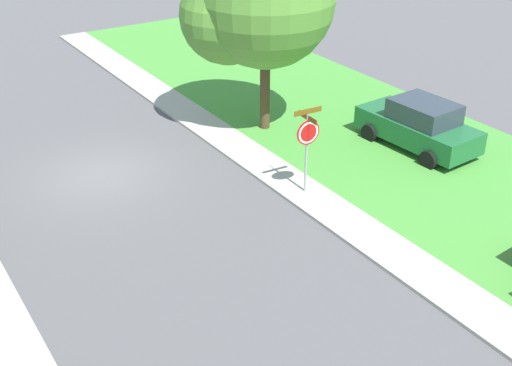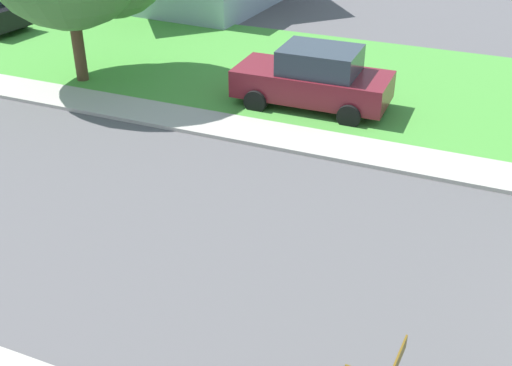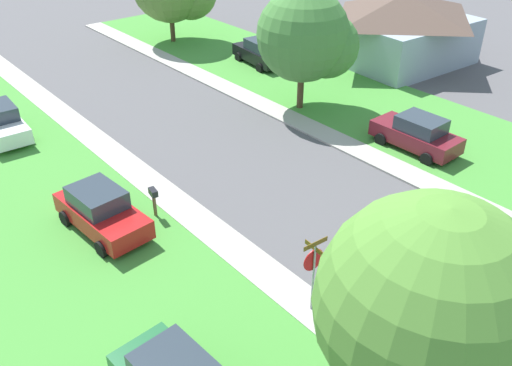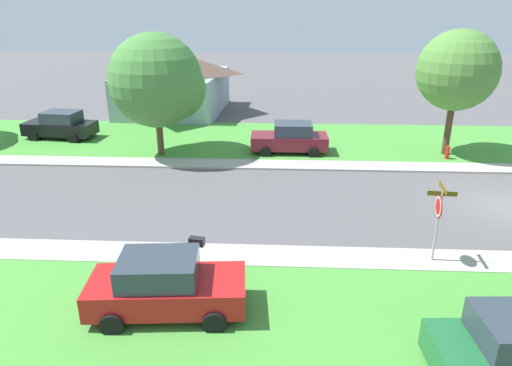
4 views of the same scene
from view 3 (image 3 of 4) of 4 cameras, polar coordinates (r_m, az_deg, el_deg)
name	(u,v)px [view 3 (image 3 of 4)]	position (r m, az deg, el deg)	size (l,w,h in m)	color
sidewalk_east	(339,141)	(27.79, 8.74, 4.37)	(1.40, 56.00, 0.10)	#ADA89E
lawn_east	(398,116)	(31.18, 14.62, 6.78)	(8.00, 56.00, 0.08)	#479338
sidewalk_west	(183,208)	(22.48, -7.69, -2.64)	(1.40, 56.00, 0.10)	#ADA89E
lawn_west	(74,255)	(20.94, -18.56, -7.19)	(8.00, 56.00, 0.08)	#479338
stop_sign_far_corner	(314,264)	(16.70, 6.05, -8.48)	(0.92, 0.92, 2.77)	#9E9EA3
car_maroon_kerbside_mid	(417,134)	(27.49, 16.50, 4.99)	(2.08, 4.32, 1.76)	maroon
car_white_far_down_street	(1,123)	(30.35, -25.19, 5.75)	(2.21, 4.39, 1.76)	white
car_black_driveway_right	(260,52)	(37.84, 0.47, 13.53)	(2.41, 4.48, 1.76)	black
car_red_near_corner	(101,211)	(21.49, -15.91, -2.82)	(2.30, 4.43, 1.76)	red
tree_sidewalk_near	(309,38)	(30.05, 5.59, 14.88)	(5.34, 4.97, 6.68)	#4C3823
tree_sidewalk_mid	(444,311)	(11.93, 19.06, -12.52)	(5.09, 4.74, 7.14)	#4C3823
house_right_setback	(402,27)	(39.43, 15.02, 15.53)	(9.45, 8.33, 4.60)	#93A3B2
mailbox	(154,196)	(21.67, -10.68, -1.33)	(0.32, 0.51, 1.31)	brown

